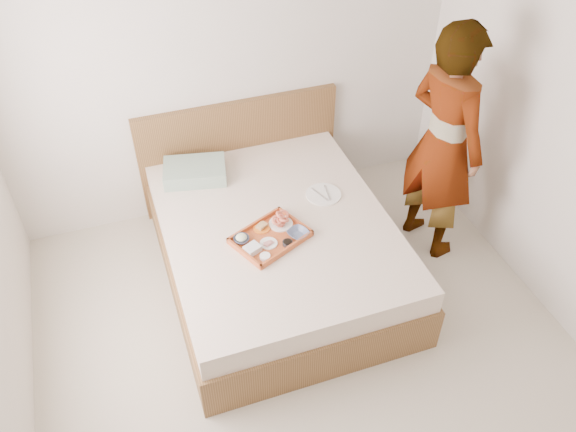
# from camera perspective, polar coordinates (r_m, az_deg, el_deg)

# --- Properties ---
(ground) EXTENTS (3.50, 4.00, 0.01)m
(ground) POSITION_cam_1_polar(r_m,az_deg,el_deg) (3.91, 3.33, -15.83)
(ground) COLOR #BBB39E
(ground) RESTS_ON ground
(wall_back) EXTENTS (3.50, 0.01, 2.60)m
(wall_back) POSITION_cam_1_polar(r_m,az_deg,el_deg) (4.49, -5.83, 14.94)
(wall_back) COLOR silver
(wall_back) RESTS_ON ground
(bed) EXTENTS (1.65, 2.00, 0.53)m
(bed) POSITION_cam_1_polar(r_m,az_deg,el_deg) (4.31, -1.07, -3.15)
(bed) COLOR brown
(bed) RESTS_ON ground
(headboard) EXTENTS (1.65, 0.06, 0.95)m
(headboard) POSITION_cam_1_polar(r_m,az_deg,el_deg) (4.89, -4.72, 6.19)
(headboard) COLOR brown
(headboard) RESTS_ON ground
(pillow) EXTENTS (0.52, 0.40, 0.11)m
(pillow) POSITION_cam_1_polar(r_m,az_deg,el_deg) (4.54, -9.05, 4.31)
(pillow) COLOR gray
(pillow) RESTS_ON bed
(tray) EXTENTS (0.59, 0.52, 0.04)m
(tray) POSITION_cam_1_polar(r_m,az_deg,el_deg) (3.98, -1.72, -2.04)
(tray) COLOR #BF5128
(tray) RESTS_ON bed
(prawn_plate) EXTENTS (0.22, 0.22, 0.01)m
(prawn_plate) POSITION_cam_1_polar(r_m,az_deg,el_deg) (4.08, -0.70, -0.74)
(prawn_plate) COLOR white
(prawn_plate) RESTS_ON tray
(navy_bowl_big) EXTENTS (0.18, 0.18, 0.03)m
(navy_bowl_big) POSITION_cam_1_polar(r_m,az_deg,el_deg) (3.99, 0.98, -1.70)
(navy_bowl_big) COLOR navy
(navy_bowl_big) RESTS_ON tray
(sauce_dish) EXTENTS (0.09, 0.09, 0.03)m
(sauce_dish) POSITION_cam_1_polar(r_m,az_deg,el_deg) (3.93, -0.04, -2.66)
(sauce_dish) COLOR black
(sauce_dish) RESTS_ON tray
(meat_plate) EXTENTS (0.16, 0.16, 0.01)m
(meat_plate) POSITION_cam_1_polar(r_m,az_deg,el_deg) (3.94, -1.90, -2.68)
(meat_plate) COLOR white
(meat_plate) RESTS_ON tray
(bread_plate) EXTENTS (0.16, 0.16, 0.01)m
(bread_plate) POSITION_cam_1_polar(r_m,az_deg,el_deg) (4.05, -2.58, -1.19)
(bread_plate) COLOR orange
(bread_plate) RESTS_ON tray
(salad_bowl) EXTENTS (0.14, 0.14, 0.03)m
(salad_bowl) POSITION_cam_1_polar(r_m,az_deg,el_deg) (3.96, -4.54, -2.27)
(salad_bowl) COLOR navy
(salad_bowl) RESTS_ON tray
(plastic_tub) EXTENTS (0.13, 0.12, 0.04)m
(plastic_tub) POSITION_cam_1_polar(r_m,az_deg,el_deg) (3.88, -3.48, -3.19)
(plastic_tub) COLOR silver
(plastic_tub) RESTS_ON tray
(cheese_round) EXTENTS (0.09, 0.09, 0.02)m
(cheese_round) POSITION_cam_1_polar(r_m,az_deg,el_deg) (3.84, -2.24, -3.98)
(cheese_round) COLOR white
(cheese_round) RESTS_ON tray
(dinner_plate) EXTENTS (0.27, 0.27, 0.01)m
(dinner_plate) POSITION_cam_1_polar(r_m,az_deg,el_deg) (4.35, 3.47, 2.11)
(dinner_plate) COLOR white
(dinner_plate) RESTS_ON bed
(person) EXTENTS (0.59, 0.76, 1.84)m
(person) POSITION_cam_1_polar(r_m,az_deg,el_deg) (4.33, 14.87, 6.76)
(person) COLOR white
(person) RESTS_ON ground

